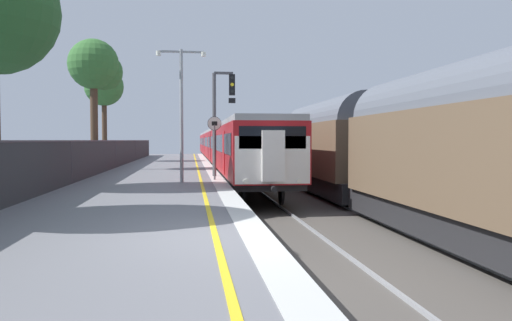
% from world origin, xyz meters
% --- Properties ---
extents(ground, '(17.40, 110.00, 1.21)m').
position_xyz_m(ground, '(2.64, 0.00, -0.61)').
color(ground, slate).
extents(commuter_train_at_platform, '(2.83, 61.85, 3.81)m').
position_xyz_m(commuter_train_at_platform, '(2.10, 39.31, 1.27)').
color(commuter_train_at_platform, maroon).
rests_on(commuter_train_at_platform, ground).
extents(freight_train_adjacent_track, '(2.60, 24.86, 4.63)m').
position_xyz_m(freight_train_adjacent_track, '(6.10, 9.28, 1.53)').
color(freight_train_adjacent_track, '#232326').
rests_on(freight_train_adjacent_track, ground).
extents(signal_gantry, '(1.10, 0.24, 4.97)m').
position_xyz_m(signal_gantry, '(0.62, 15.27, 3.11)').
color(signal_gantry, '#47474C').
rests_on(signal_gantry, ground).
extents(speed_limit_sign, '(0.59, 0.08, 2.74)m').
position_xyz_m(speed_limit_sign, '(0.25, 12.95, 1.74)').
color(speed_limit_sign, '#59595B').
rests_on(speed_limit_sign, ground).
extents(platform_lamp_mid, '(2.00, 0.20, 5.38)m').
position_xyz_m(platform_lamp_mid, '(-1.14, 11.79, 3.19)').
color(platform_lamp_mid, '#93999E').
rests_on(platform_lamp_mid, ground).
extents(background_tree_left, '(3.05, 3.07, 7.58)m').
position_xyz_m(background_tree_left, '(-6.19, 21.68, 5.93)').
color(background_tree_left, '#473323').
rests_on(background_tree_left, ground).
extents(background_tree_back, '(3.11, 3.15, 7.59)m').
position_xyz_m(background_tree_back, '(-7.70, 33.29, 5.87)').
color(background_tree_back, '#473323').
rests_on(background_tree_back, ground).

